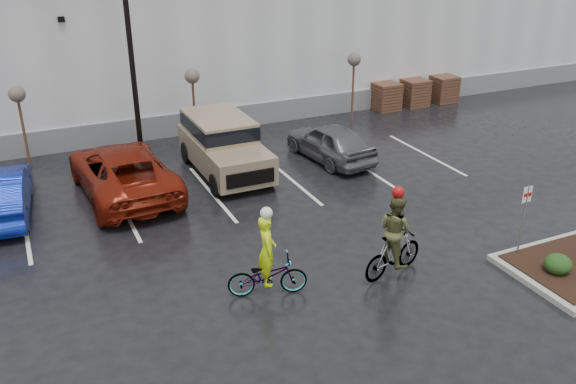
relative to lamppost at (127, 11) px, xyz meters
name	(u,v)px	position (x,y,z in m)	size (l,w,h in m)	color
ground	(407,294)	(4.00, -12.00, -5.69)	(120.00, 120.00, 0.00)	black
warehouse	(169,23)	(4.00, 9.99, -2.04)	(60.50, 15.50, 7.20)	silver
lamppost	(127,11)	(0.00, 0.00, 0.00)	(0.50, 1.00, 9.22)	black
sapling_west	(18,99)	(-4.00, 1.00, -2.96)	(0.60, 0.60, 3.20)	#462B1C
sapling_mid	(192,80)	(2.50, 1.00, -2.96)	(0.60, 0.60, 3.20)	#462B1C
sapling_east	(354,63)	(10.00, 1.00, -2.96)	(0.60, 0.60, 3.20)	#462B1C
pallet_stack_a	(386,96)	(12.50, 2.00, -5.01)	(1.20, 1.20, 1.35)	#462B1C
pallet_stack_b	(414,93)	(14.20, 2.00, -5.01)	(1.20, 1.20, 1.35)	#462B1C
pallet_stack_c	(443,89)	(16.00, 2.00, -5.01)	(1.20, 1.20, 1.35)	#462B1C
shrub_a	(558,264)	(8.00, -13.00, -5.27)	(0.70, 0.70, 0.52)	#1C3813
fire_lane_sign	(524,213)	(7.80, -11.80, -4.28)	(0.30, 0.05, 2.20)	gray
car_blue	(0,193)	(-5.04, -2.86, -4.92)	(1.62, 4.64, 1.53)	#0D2198
car_red	(123,171)	(-1.20, -2.79, -4.84)	(2.80, 6.06, 1.69)	maroon
suv_tan	(225,147)	(2.56, -2.48, -4.66)	(2.20, 5.10, 2.06)	gray
car_grey	(330,142)	(6.73, -2.89, -4.95)	(1.74, 4.33, 1.47)	#5D5F62
cyclist_hivis	(267,268)	(0.82, -10.50, -4.94)	(2.11, 1.22, 2.42)	#3F3F44
cyclist_olive	(394,244)	(4.19, -11.02, -4.77)	(2.03, 1.03, 2.54)	#3F3F44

